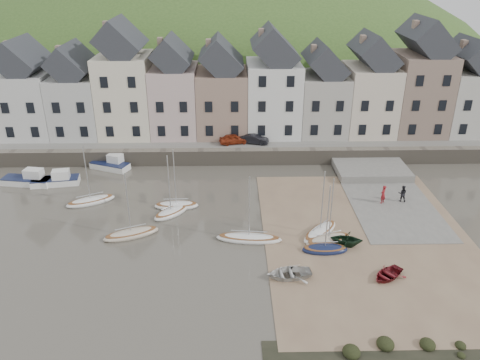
{
  "coord_description": "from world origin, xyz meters",
  "views": [
    {
      "loc": [
        -0.84,
        -35.34,
        22.37
      ],
      "look_at": [
        0.0,
        6.0,
        3.0
      ],
      "focal_mm": 35.87,
      "sensor_mm": 36.0,
      "label": 1
    }
  ],
  "objects_px": {
    "person_red": "(383,194)",
    "car_left": "(234,139)",
    "person_dark": "(402,193)",
    "car_right": "(254,139)",
    "rowboat_white": "(289,273)",
    "sailboat_0": "(91,201)",
    "rowboat_red": "(388,274)",
    "rowboat_green": "(347,239)"
  },
  "relations": [
    {
      "from": "rowboat_white",
      "to": "rowboat_red",
      "type": "distance_m",
      "value": 7.54
    },
    {
      "from": "person_red",
      "to": "car_left",
      "type": "height_order",
      "value": "car_left"
    },
    {
      "from": "rowboat_green",
      "to": "rowboat_red",
      "type": "height_order",
      "value": "rowboat_green"
    },
    {
      "from": "sailboat_0",
      "to": "rowboat_red",
      "type": "relative_size",
      "value": 2.17
    },
    {
      "from": "rowboat_green",
      "to": "car_left",
      "type": "relative_size",
      "value": 0.76
    },
    {
      "from": "car_left",
      "to": "person_dark",
      "type": "bearing_deg",
      "value": -139.29
    },
    {
      "from": "rowboat_white",
      "to": "car_right",
      "type": "bearing_deg",
      "value": 176.25
    },
    {
      "from": "sailboat_0",
      "to": "rowboat_white",
      "type": "xyz_separation_m",
      "value": [
        18.37,
        -12.59,
        0.16
      ]
    },
    {
      "from": "sailboat_0",
      "to": "person_dark",
      "type": "relative_size",
      "value": 3.69
    },
    {
      "from": "person_dark",
      "to": "car_right",
      "type": "bearing_deg",
      "value": -25.69
    },
    {
      "from": "person_red",
      "to": "car_right",
      "type": "distance_m",
      "value": 17.79
    },
    {
      "from": "person_dark",
      "to": "car_left",
      "type": "bearing_deg",
      "value": -21.12
    },
    {
      "from": "sailboat_0",
      "to": "rowboat_red",
      "type": "distance_m",
      "value": 28.9
    },
    {
      "from": "sailboat_0",
      "to": "rowboat_green",
      "type": "distance_m",
      "value": 25.15
    },
    {
      "from": "sailboat_0",
      "to": "rowboat_green",
      "type": "height_order",
      "value": "sailboat_0"
    },
    {
      "from": "car_right",
      "to": "sailboat_0",
      "type": "bearing_deg",
      "value": 141.13
    },
    {
      "from": "sailboat_0",
      "to": "rowboat_white",
      "type": "distance_m",
      "value": 22.27
    },
    {
      "from": "rowboat_white",
      "to": "car_left",
      "type": "distance_m",
      "value": 25.21
    },
    {
      "from": "rowboat_white",
      "to": "car_left",
      "type": "relative_size",
      "value": 0.99
    },
    {
      "from": "car_right",
      "to": "rowboat_red",
      "type": "bearing_deg",
      "value": -145.02
    },
    {
      "from": "rowboat_red",
      "to": "person_red",
      "type": "distance_m",
      "value": 12.49
    },
    {
      "from": "sailboat_0",
      "to": "car_left",
      "type": "distance_m",
      "value": 18.99
    },
    {
      "from": "rowboat_green",
      "to": "rowboat_red",
      "type": "bearing_deg",
      "value": 38.57
    },
    {
      "from": "rowboat_white",
      "to": "car_right",
      "type": "distance_m",
      "value": 24.93
    },
    {
      "from": "sailboat_0",
      "to": "person_red",
      "type": "height_order",
      "value": "sailboat_0"
    },
    {
      "from": "rowboat_green",
      "to": "person_dark",
      "type": "height_order",
      "value": "person_dark"
    },
    {
      "from": "rowboat_red",
      "to": "person_red",
      "type": "height_order",
      "value": "person_red"
    },
    {
      "from": "sailboat_0",
      "to": "person_dark",
      "type": "bearing_deg",
      "value": -0.78
    },
    {
      "from": "person_red",
      "to": "car_left",
      "type": "xyz_separation_m",
      "value": [
        -14.62,
        12.99,
        1.13
      ]
    },
    {
      "from": "person_red",
      "to": "person_dark",
      "type": "xyz_separation_m",
      "value": [
        2.04,
        0.33,
        -0.09
      ]
    },
    {
      "from": "sailboat_0",
      "to": "car_left",
      "type": "xyz_separation_m",
      "value": [
        14.38,
        12.24,
        1.94
      ]
    },
    {
      "from": "person_dark",
      "to": "car_right",
      "type": "relative_size",
      "value": 0.5
    },
    {
      "from": "sailboat_0",
      "to": "car_right",
      "type": "height_order",
      "value": "sailboat_0"
    },
    {
      "from": "person_dark",
      "to": "sailboat_0",
      "type": "bearing_deg",
      "value": 15.34
    },
    {
      "from": "rowboat_red",
      "to": "car_left",
      "type": "xyz_separation_m",
      "value": [
        -11.52,
        25.07,
        1.83
      ]
    },
    {
      "from": "rowboat_green",
      "to": "person_red",
      "type": "height_order",
      "value": "person_red"
    },
    {
      "from": "sailboat_0",
      "to": "rowboat_green",
      "type": "bearing_deg",
      "value": -19.38
    },
    {
      "from": "rowboat_green",
      "to": "person_dark",
      "type": "relative_size",
      "value": 1.56
    },
    {
      "from": "car_left",
      "to": "person_red",
      "type": "bearing_deg",
      "value": -143.67
    },
    {
      "from": "rowboat_red",
      "to": "car_left",
      "type": "bearing_deg",
      "value": 166.73
    },
    {
      "from": "car_left",
      "to": "rowboat_green",
      "type": "bearing_deg",
      "value": -167.65
    },
    {
      "from": "rowboat_green",
      "to": "person_red",
      "type": "bearing_deg",
      "value": 157.79
    }
  ]
}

